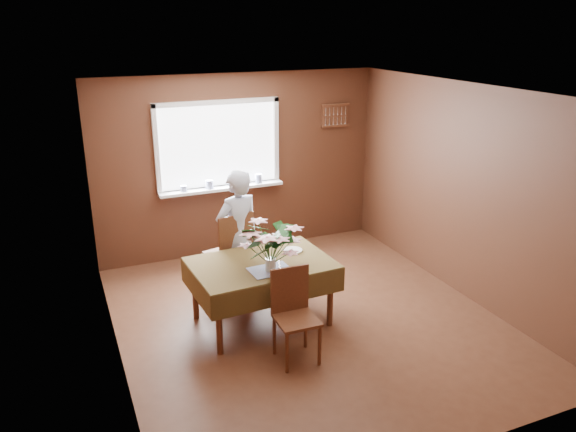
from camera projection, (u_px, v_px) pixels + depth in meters
name	position (u px, v px, depth m)	size (l,w,h in m)	color
floor	(307.00, 320.00, 6.22)	(4.50, 4.50, 0.00)	#502C1B
ceiling	(310.00, 91.00, 5.40)	(4.50, 4.50, 0.00)	white
wall_back	(240.00, 165.00, 7.76)	(4.00, 4.00, 0.00)	brown
wall_front	(448.00, 312.00, 3.86)	(4.00, 4.00, 0.00)	brown
wall_left	(109.00, 242.00, 5.07)	(4.50, 4.50, 0.00)	brown
wall_right	(464.00, 192.00, 6.55)	(4.50, 4.50, 0.00)	brown
window_assembly	(220.00, 160.00, 7.57)	(1.72, 0.20, 1.22)	white
spoon_rack	(335.00, 115.00, 8.07)	(0.44, 0.05, 0.33)	brown
dining_table	(261.00, 269.00, 5.99)	(1.53, 1.08, 0.72)	brown
chair_far	(232.00, 252.00, 6.60)	(0.55, 0.55, 1.06)	brown
chair_near	(294.00, 310.00, 5.42)	(0.40, 0.40, 0.91)	brown
seated_woman	(238.00, 235.00, 6.51)	(0.57, 0.38, 1.57)	white
flower_bouquet	(270.00, 242.00, 5.64)	(0.57, 0.57, 0.49)	white
side_plate	(293.00, 250.00, 6.25)	(0.22, 0.22, 0.01)	white
table_knife	(279.00, 264.00, 5.89)	(0.02, 0.20, 0.00)	silver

